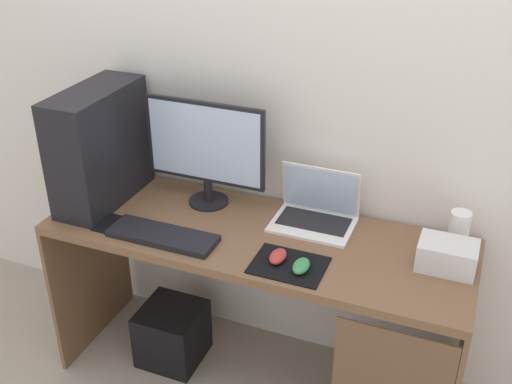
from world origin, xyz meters
The scene contains 14 objects.
ground_plane centered at (0.00, 0.00, 0.00)m, with size 8.00×8.00×0.00m, color #9E9384.
wall_back centered at (0.00, 0.32, 1.30)m, with size 4.00×0.05×2.60m.
desk centered at (0.02, -0.01, 0.60)m, with size 1.64×0.56×0.75m.
pc_tower centered at (-0.69, 0.02, 0.99)m, with size 0.19×0.47×0.48m, color black.
monitor centered at (-0.27, 0.14, 0.99)m, with size 0.51×0.16×0.45m.
laptop centered at (0.19, 0.16, 0.79)m, with size 0.32×0.23×0.22m.
speaker centered at (0.72, 0.20, 0.82)m, with size 0.08×0.08×0.14m, color white.
projector centered at (0.70, 0.04, 0.80)m, with size 0.20×0.14×0.10m, color silver.
keyboard centered at (-0.31, -0.17, 0.76)m, with size 0.42×0.14×0.02m, color black.
mousepad centered at (0.19, -0.16, 0.75)m, with size 0.26×0.20×0.01m, color black.
mouse_left centered at (0.14, -0.15, 0.77)m, with size 0.06×0.10×0.03m, color #B23333.
mouse_right centered at (0.24, -0.17, 0.77)m, with size 0.06×0.10×0.03m, color #338C4C.
cell_phone centered at (-0.57, -0.16, 0.75)m, with size 0.07×0.13×0.01m, color black.
subwoofer centered at (-0.40, -0.02, 0.13)m, with size 0.27×0.27×0.27m, color black.
Camera 1 is at (0.75, -1.86, 2.01)m, focal length 43.29 mm.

